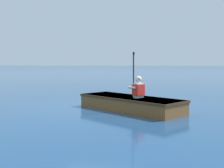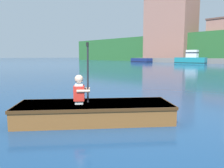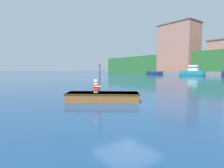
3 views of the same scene
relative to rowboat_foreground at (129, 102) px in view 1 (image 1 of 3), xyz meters
name	(u,v)px [view 1 (image 1 of 3)]	position (x,y,z in m)	size (l,w,h in m)	color
ground_plane	(99,107)	(0.48, 0.92, -0.22)	(300.00, 300.00, 0.00)	navy
rowboat_foreground	(129,102)	(0.00, 0.00, 0.00)	(2.79, 3.11, 0.38)	brown
person_paddler	(138,88)	(-0.21, -0.27, 0.43)	(0.46, 0.46, 1.23)	silver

